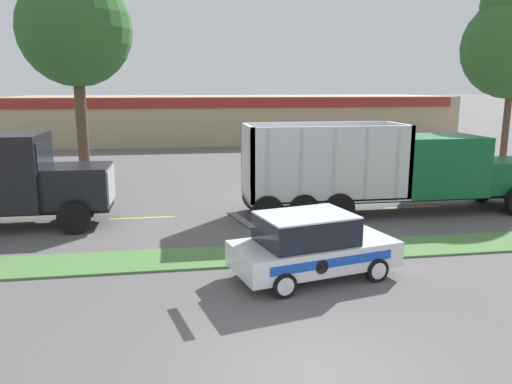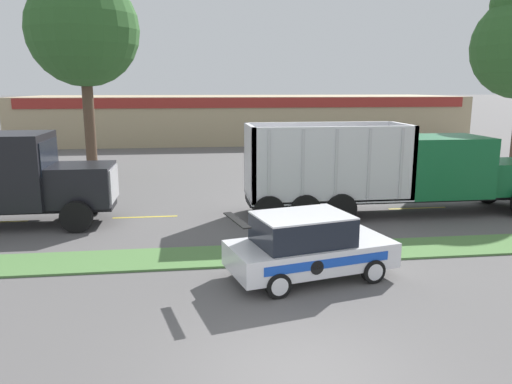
% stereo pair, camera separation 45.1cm
% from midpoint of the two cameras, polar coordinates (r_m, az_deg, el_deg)
% --- Properties ---
extents(ground_plane, '(600.00, 600.00, 0.00)m').
position_cam_midpoint_polar(ground_plane, '(9.05, 5.42, -20.21)').
color(ground_plane, '#5B5959').
extents(grass_verge, '(120.00, 1.81, 0.06)m').
position_cam_midpoint_polar(grass_verge, '(14.59, -0.75, -7.18)').
color(grass_verge, '#517F42').
rests_on(grass_verge, ground_plane).
extents(centre_line_4, '(2.40, 0.14, 0.01)m').
position_cam_midpoint_polar(centre_line_4, '(19.22, -13.53, -2.89)').
color(centre_line_4, yellow).
rests_on(centre_line_4, ground_plane).
extents(centre_line_5, '(2.40, 0.14, 0.01)m').
position_cam_midpoint_polar(centre_line_5, '(19.53, 2.47, -2.32)').
color(centre_line_5, yellow).
rests_on(centre_line_5, ground_plane).
extents(centre_line_6, '(2.40, 0.14, 0.01)m').
position_cam_midpoint_polar(centre_line_6, '(21.27, 16.88, -1.65)').
color(centre_line_6, yellow).
rests_on(centre_line_6, ground_plane).
extents(dump_truck_mid, '(11.66, 2.76, 3.47)m').
position_cam_midpoint_polar(dump_truck_mid, '(20.16, 16.86, 2.22)').
color(dump_truck_mid, black).
rests_on(dump_truck_mid, ground_plane).
extents(rally_car, '(4.49, 2.81, 1.72)m').
position_cam_midpoint_polar(rally_car, '(12.83, 5.31, -6.07)').
color(rally_car, white).
rests_on(rally_car, ground_plane).
extents(store_building_backdrop, '(38.54, 12.10, 4.00)m').
position_cam_midpoint_polar(store_building_backdrop, '(47.00, -3.00, 8.48)').
color(store_building_backdrop, tan).
rests_on(store_building_backdrop, ground_plane).
extents(tree_behind_centre, '(5.57, 5.57, 11.76)m').
position_cam_midpoint_polar(tree_behind_centre, '(27.53, -20.52, 18.09)').
color(tree_behind_centre, brown).
rests_on(tree_behind_centre, ground_plane).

